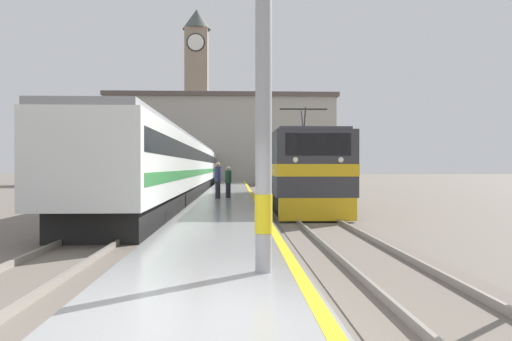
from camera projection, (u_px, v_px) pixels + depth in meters
name	position (u px, v px, depth m)	size (l,w,h in m)	color
ground_plane	(230.00, 195.00, 35.54)	(200.00, 200.00, 0.00)	#70665B
platform	(229.00, 196.00, 30.54)	(3.10, 140.00, 0.37)	#999999
rail_track_near	(283.00, 199.00, 30.68)	(2.83, 140.00, 0.16)	#70665B
rail_track_far	(176.00, 199.00, 30.42)	(2.83, 140.00, 0.16)	#70665B
locomotive_train	(293.00, 171.00, 25.00)	(2.92, 15.39, 4.48)	black
passenger_train	(182.00, 167.00, 34.10)	(2.92, 45.05, 3.64)	black
catenary_mast	(270.00, 10.00, 7.66)	(2.75, 0.27, 8.08)	#9E9EA3
person_on_platform	(218.00, 179.00, 25.47)	(0.34, 0.34, 1.86)	#23232D
second_waiting_passenger	(228.00, 181.00, 26.02)	(0.34, 0.34, 1.65)	#23232D
clock_tower	(197.00, 91.00, 67.27)	(3.78, 3.78, 23.27)	gray
station_building	(222.00, 139.00, 59.88)	(27.13, 6.68, 10.61)	#A8A399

